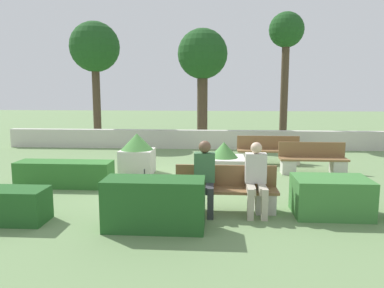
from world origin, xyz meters
The scene contains 16 objects.
ground_plane centered at (0.00, 0.00, 0.00)m, with size 60.00×60.00×0.00m, color #6B8956.
perimeter_wall centered at (0.00, 5.41, 0.35)m, with size 14.14×0.30×0.70m.
bench_front centered at (1.13, -1.85, 0.32)m, with size 1.90×0.49×0.82m.
bench_left_side centered at (3.52, 1.40, 0.31)m, with size 1.77×0.48×0.82m.
bench_right_side centered at (2.51, 2.68, 0.32)m, with size 1.89×0.49×0.82m.
person_seated_man centered at (0.74, -1.99, 0.72)m, with size 0.38×0.64×1.32m.
person_seated_woman centered at (1.67, -1.99, 0.71)m, with size 0.38×0.64×1.30m.
hedge_block_near_right centered at (-0.04, -2.85, 0.42)m, with size 1.61×0.64×0.83m.
hedge_block_mid_right centered at (-2.57, -0.36, 0.29)m, with size 2.20×0.61×0.59m.
hedge_block_far_left centered at (3.00, -1.97, 0.34)m, with size 1.31×0.88×0.68m.
planter_corner_left centered at (1.12, 0.14, 0.43)m, with size 0.98×0.98×1.01m.
planter_corner_right centered at (-1.16, 1.05, 0.54)m, with size 0.86×0.86×1.09m.
suitcase centered at (-0.38, -1.91, 0.29)m, with size 0.38×0.18×0.78m.
tree_leftmost centered at (-4.21, 7.14, 3.90)m, with size 2.09×2.09×5.04m.
tree_center_left centered at (0.31, 7.12, 3.54)m, with size 2.06×2.06×4.70m.
tree_center_right centered at (3.66, 6.97, 4.27)m, with size 1.39×1.39×5.27m.
Camera 1 is at (0.97, -8.61, 2.25)m, focal length 35.00 mm.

